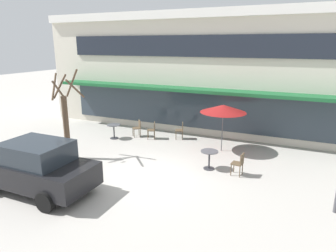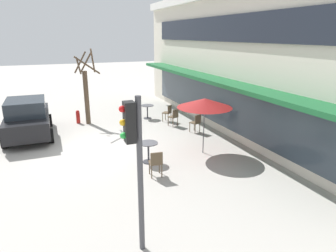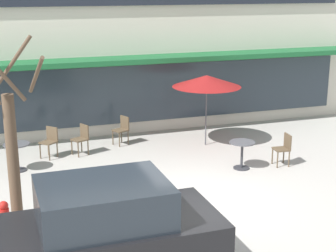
{
  "view_description": "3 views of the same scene",
  "coord_description": "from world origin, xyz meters",
  "px_view_note": "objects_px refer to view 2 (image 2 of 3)",
  "views": [
    {
      "loc": [
        5.18,
        -9.18,
        4.85
      ],
      "look_at": [
        -0.33,
        3.02,
        1.18
      ],
      "focal_mm": 32.0,
      "sensor_mm": 36.0,
      "label": 1
    },
    {
      "loc": [
        11.79,
        -1.4,
        4.49
      ],
      "look_at": [
        0.79,
        2.94,
        0.88
      ],
      "focal_mm": 32.0,
      "sensor_mm": 36.0,
      "label": 2
    },
    {
      "loc": [
        -4.1,
        -10.17,
        4.84
      ],
      "look_at": [
        0.43,
        2.99,
        1.0
      ],
      "focal_mm": 55.0,
      "sensor_mm": 36.0,
      "label": 3
    }
  ],
  "objects_px": {
    "cafe_table_near_wall": "(147,109)",
    "cafe_table_streetside": "(148,149)",
    "cafe_chair_1": "(168,112)",
    "fire_hydrant": "(78,117)",
    "traffic_light_pole": "(135,151)",
    "cafe_chair_2": "(174,116)",
    "cafe_chair_0": "(156,162)",
    "cafe_chair_3": "(196,122)",
    "street_tree": "(86,91)",
    "parked_sedan": "(28,118)",
    "patio_umbrella_green_folded": "(205,103)"
  },
  "relations": [
    {
      "from": "patio_umbrella_green_folded",
      "to": "cafe_chair_2",
      "type": "distance_m",
      "value": 4.1
    },
    {
      "from": "cafe_chair_2",
      "to": "parked_sedan",
      "type": "distance_m",
      "value": 6.89
    },
    {
      "from": "parked_sedan",
      "to": "fire_hydrant",
      "type": "height_order",
      "value": "parked_sedan"
    },
    {
      "from": "parked_sedan",
      "to": "street_tree",
      "type": "distance_m",
      "value": 3.15
    },
    {
      "from": "patio_umbrella_green_folded",
      "to": "parked_sedan",
      "type": "bearing_deg",
      "value": -125.9
    },
    {
      "from": "cafe_table_streetside",
      "to": "traffic_light_pole",
      "type": "distance_m",
      "value": 5.01
    },
    {
      "from": "patio_umbrella_green_folded",
      "to": "traffic_light_pole",
      "type": "height_order",
      "value": "traffic_light_pole"
    },
    {
      "from": "cafe_chair_1",
      "to": "fire_hydrant",
      "type": "distance_m",
      "value": 4.77
    },
    {
      "from": "cafe_chair_2",
      "to": "street_tree",
      "type": "relative_size",
      "value": 0.23
    },
    {
      "from": "cafe_table_near_wall",
      "to": "cafe_chair_0",
      "type": "height_order",
      "value": "cafe_chair_0"
    },
    {
      "from": "cafe_chair_1",
      "to": "cafe_table_streetside",
      "type": "bearing_deg",
      "value": -29.01
    },
    {
      "from": "cafe_chair_3",
      "to": "street_tree",
      "type": "bearing_deg",
      "value": -126.69
    },
    {
      "from": "cafe_chair_0",
      "to": "cafe_chair_2",
      "type": "height_order",
      "value": "same"
    },
    {
      "from": "cafe_chair_0",
      "to": "cafe_chair_3",
      "type": "distance_m",
      "value": 5.01
    },
    {
      "from": "cafe_table_streetside",
      "to": "traffic_light_pole",
      "type": "bearing_deg",
      "value": -20.81
    },
    {
      "from": "street_tree",
      "to": "cafe_chair_2",
      "type": "bearing_deg",
      "value": 62.91
    },
    {
      "from": "cafe_table_streetside",
      "to": "cafe_chair_0",
      "type": "bearing_deg",
      "value": -6.23
    },
    {
      "from": "patio_umbrella_green_folded",
      "to": "cafe_chair_2",
      "type": "height_order",
      "value": "patio_umbrella_green_folded"
    },
    {
      "from": "cafe_chair_3",
      "to": "street_tree",
      "type": "distance_m",
      "value": 5.85
    },
    {
      "from": "patio_umbrella_green_folded",
      "to": "street_tree",
      "type": "xyz_separation_m",
      "value": [
        -5.85,
        -3.68,
        -0.29
      ]
    },
    {
      "from": "patio_umbrella_green_folded",
      "to": "cafe_chair_2",
      "type": "bearing_deg",
      "value": 174.95
    },
    {
      "from": "cafe_table_near_wall",
      "to": "parked_sedan",
      "type": "xyz_separation_m",
      "value": [
        0.98,
        -6.0,
        0.36
      ]
    },
    {
      "from": "cafe_chair_0",
      "to": "parked_sedan",
      "type": "distance_m",
      "value": 7.24
    },
    {
      "from": "parked_sedan",
      "to": "street_tree",
      "type": "relative_size",
      "value": 1.09
    },
    {
      "from": "cafe_chair_1",
      "to": "fire_hydrant",
      "type": "relative_size",
      "value": 1.26
    },
    {
      "from": "cafe_chair_0",
      "to": "patio_umbrella_green_folded",
      "type": "bearing_deg",
      "value": 118.15
    },
    {
      "from": "cafe_table_streetside",
      "to": "traffic_light_pole",
      "type": "height_order",
      "value": "traffic_light_pole"
    },
    {
      "from": "cafe_table_near_wall",
      "to": "street_tree",
      "type": "xyz_separation_m",
      "value": [
        -0.18,
        -3.19,
        1.22
      ]
    },
    {
      "from": "cafe_table_near_wall",
      "to": "cafe_table_streetside",
      "type": "relative_size",
      "value": 1.0
    },
    {
      "from": "cafe_chair_1",
      "to": "street_tree",
      "type": "relative_size",
      "value": 0.23
    },
    {
      "from": "cafe_table_near_wall",
      "to": "traffic_light_pole",
      "type": "relative_size",
      "value": 0.22
    },
    {
      "from": "cafe_chair_1",
      "to": "traffic_light_pole",
      "type": "xyz_separation_m",
      "value": [
        9.17,
        -4.32,
        1.77
      ]
    },
    {
      "from": "parked_sedan",
      "to": "traffic_light_pole",
      "type": "distance_m",
      "value": 9.6
    },
    {
      "from": "cafe_chair_0",
      "to": "cafe_chair_3",
      "type": "relative_size",
      "value": 1.0
    },
    {
      "from": "street_tree",
      "to": "traffic_light_pole",
      "type": "height_order",
      "value": "street_tree"
    },
    {
      "from": "fire_hydrant",
      "to": "cafe_table_near_wall",
      "type": "bearing_deg",
      "value": 82.92
    },
    {
      "from": "cafe_chair_0",
      "to": "cafe_chair_1",
      "type": "distance_m",
      "value": 6.63
    },
    {
      "from": "cafe_chair_2",
      "to": "traffic_light_pole",
      "type": "relative_size",
      "value": 0.26
    },
    {
      "from": "fire_hydrant",
      "to": "parked_sedan",
      "type": "bearing_deg",
      "value": -58.0
    },
    {
      "from": "cafe_chair_1",
      "to": "cafe_chair_3",
      "type": "relative_size",
      "value": 1.0
    },
    {
      "from": "cafe_chair_1",
      "to": "street_tree",
      "type": "height_order",
      "value": "street_tree"
    },
    {
      "from": "cafe_table_near_wall",
      "to": "cafe_chair_2",
      "type": "relative_size",
      "value": 0.85
    },
    {
      "from": "cafe_chair_2",
      "to": "cafe_table_near_wall",
      "type": "bearing_deg",
      "value": -156.24
    },
    {
      "from": "cafe_chair_3",
      "to": "fire_hydrant",
      "type": "xyz_separation_m",
      "value": [
        -3.69,
        -5.09,
        -0.17
      ]
    },
    {
      "from": "cafe_chair_1",
      "to": "cafe_chair_0",
      "type": "bearing_deg",
      "value": -24.93
    },
    {
      "from": "patio_umbrella_green_folded",
      "to": "cafe_table_streetside",
      "type": "bearing_deg",
      "value": -87.8
    },
    {
      "from": "cafe_chair_0",
      "to": "parked_sedan",
      "type": "bearing_deg",
      "value": -145.89
    },
    {
      "from": "cafe_table_near_wall",
      "to": "street_tree",
      "type": "bearing_deg",
      "value": -93.3
    },
    {
      "from": "cafe_table_streetside",
      "to": "cafe_chair_2",
      "type": "bearing_deg",
      "value": 145.93
    },
    {
      "from": "cafe_chair_2",
      "to": "parked_sedan",
      "type": "xyz_separation_m",
      "value": [
        -0.89,
        -6.82,
        0.35
      ]
    }
  ]
}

